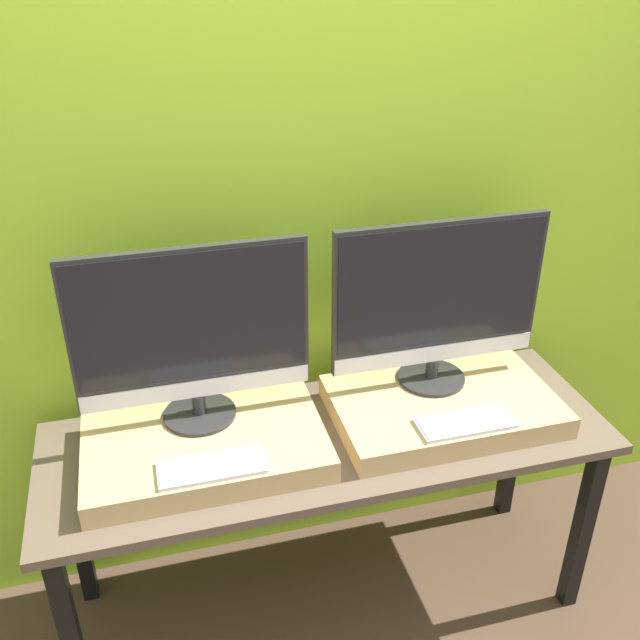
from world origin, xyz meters
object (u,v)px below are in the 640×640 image
(keyboard_left, at_px, (211,467))
(keyboard_right, at_px, (465,423))
(monitor_right, at_px, (438,300))
(monitor_left, at_px, (192,332))

(keyboard_left, xyz_separation_m, keyboard_right, (0.75, 0.00, 0.00))
(keyboard_right, bearing_deg, monitor_right, 90.00)
(monitor_left, relative_size, keyboard_right, 2.33)
(keyboard_left, bearing_deg, keyboard_right, 0.00)
(keyboard_right, bearing_deg, keyboard_left, 180.00)
(keyboard_left, bearing_deg, monitor_right, 18.50)
(monitor_left, relative_size, keyboard_left, 2.33)
(monitor_left, height_order, monitor_right, same)
(monitor_left, distance_m, keyboard_right, 0.84)
(monitor_right, height_order, keyboard_right, monitor_right)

